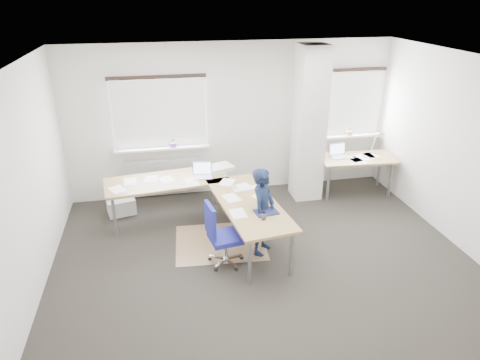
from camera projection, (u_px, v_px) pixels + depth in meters
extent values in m
plane|color=black|center=(264.00, 261.00, 6.20)|extent=(6.00, 6.00, 0.00)
cube|color=silver|center=(232.00, 120.00, 7.86)|extent=(6.00, 0.04, 2.80)
cube|color=silver|center=(347.00, 293.00, 3.39)|extent=(6.00, 0.04, 2.80)
cube|color=silver|center=(22.00, 192.00, 5.08)|extent=(0.04, 5.00, 2.80)
cube|color=silver|center=(467.00, 156.00, 6.17)|extent=(0.04, 5.00, 2.80)
cube|color=white|center=(270.00, 64.00, 5.05)|extent=(6.00, 5.00, 0.04)
cube|color=silver|center=(309.00, 125.00, 7.61)|extent=(0.50, 0.50, 2.78)
cube|color=white|center=(159.00, 114.00, 7.51)|extent=(1.60, 0.04, 1.20)
cube|color=silver|center=(160.00, 114.00, 7.48)|extent=(1.60, 0.02, 1.20)
cube|color=white|center=(162.00, 148.00, 7.70)|extent=(1.70, 0.20, 0.04)
cube|color=white|center=(350.00, 104.00, 8.17)|extent=(1.20, 0.04, 1.20)
cube|color=silver|center=(351.00, 104.00, 8.13)|extent=(1.20, 0.02, 1.20)
cube|color=white|center=(348.00, 136.00, 8.36)|extent=(1.30, 0.20, 0.04)
cube|color=silver|center=(164.00, 175.00, 7.94)|extent=(1.40, 0.10, 0.60)
cylinder|color=#723C84|center=(173.00, 145.00, 7.70)|extent=(0.12, 0.12, 0.08)
imported|color=#2A6428|center=(173.00, 142.00, 7.68)|extent=(0.09, 0.06, 0.17)
cylinder|color=#AA6641|center=(349.00, 133.00, 8.32)|extent=(0.12, 0.12, 0.08)
imported|color=#2A6428|center=(349.00, 131.00, 8.30)|extent=(0.09, 0.07, 0.17)
cube|color=#947250|center=(220.00, 242.00, 6.65)|extent=(1.44, 1.25, 0.01)
cube|color=white|center=(121.00, 206.00, 7.46)|extent=(0.52, 0.41, 0.27)
cube|color=olive|center=(167.00, 181.00, 7.05)|extent=(2.08, 1.04, 0.04)
cube|color=olive|center=(248.00, 203.00, 6.31)|extent=(1.04, 2.08, 0.04)
cylinder|color=gray|center=(115.00, 217.00, 6.68)|extent=(0.05, 0.05, 0.69)
cylinder|color=gray|center=(112.00, 201.00, 7.20)|extent=(0.05, 0.05, 0.69)
cylinder|color=gray|center=(215.00, 186.00, 7.73)|extent=(0.05, 0.05, 0.69)
cylinder|color=gray|center=(250.00, 262.00, 5.59)|extent=(0.05, 0.05, 0.69)
cylinder|color=gray|center=(291.00, 253.00, 5.77)|extent=(0.05, 0.05, 0.69)
cylinder|color=gray|center=(247.00, 197.00, 7.32)|extent=(0.05, 0.05, 0.69)
cube|color=#B7B7BC|center=(203.00, 177.00, 7.13)|extent=(0.35, 0.26, 0.01)
cube|color=#B7B7BC|center=(202.00, 168.00, 7.19)|extent=(0.33, 0.08, 0.22)
cube|color=silver|center=(202.00, 168.00, 7.19)|extent=(0.29, 0.06, 0.19)
cube|color=white|center=(247.00, 189.00, 6.71)|extent=(0.46, 0.21, 0.02)
cube|color=#15183B|center=(266.00, 212.00, 6.01)|extent=(0.35, 0.29, 0.01)
cube|color=silver|center=(219.00, 168.00, 7.42)|extent=(0.53, 0.46, 0.07)
imported|color=white|center=(234.00, 188.00, 6.69)|extent=(0.09, 0.09, 0.07)
cylinder|color=silver|center=(264.00, 216.00, 5.82)|extent=(0.07, 0.07, 0.10)
cube|color=olive|center=(357.00, 158.00, 7.98)|extent=(1.45, 0.80, 0.04)
cylinder|color=gray|center=(328.00, 183.00, 7.83)|extent=(0.05, 0.05, 0.69)
cylinder|color=gray|center=(390.00, 180.00, 7.98)|extent=(0.05, 0.05, 0.69)
cylinder|color=gray|center=(320.00, 173.00, 8.28)|extent=(0.05, 0.05, 0.69)
cylinder|color=gray|center=(379.00, 170.00, 8.43)|extent=(0.05, 0.05, 0.69)
cube|color=#B7B7BC|center=(340.00, 157.00, 7.99)|extent=(0.35, 0.26, 0.01)
cube|color=#B7B7BC|center=(337.00, 149.00, 8.04)|extent=(0.33, 0.07, 0.22)
cube|color=silver|center=(337.00, 149.00, 8.04)|extent=(0.29, 0.05, 0.19)
cylinder|color=silver|center=(373.00, 152.00, 8.20)|extent=(0.10, 0.10, 0.02)
cylinder|color=silver|center=(374.00, 143.00, 8.12)|extent=(0.02, 0.16, 0.38)
cylinder|color=silver|center=(379.00, 134.00, 7.93)|extent=(0.02, 0.29, 0.13)
cone|color=silver|center=(382.00, 137.00, 7.81)|extent=(0.14, 0.16, 0.17)
cube|color=navy|center=(225.00, 238.00, 5.98)|extent=(0.49, 0.49, 0.07)
cube|color=navy|center=(210.00, 221.00, 5.78)|extent=(0.11, 0.38, 0.46)
cylinder|color=silver|center=(226.00, 248.00, 6.05)|extent=(0.06, 0.06, 0.32)
cylinder|color=black|center=(241.00, 258.00, 6.22)|extent=(0.06, 0.04, 0.06)
cylinder|color=black|center=(226.00, 252.00, 6.36)|extent=(0.04, 0.06, 0.06)
cylinder|color=black|center=(210.00, 259.00, 6.20)|extent=(0.06, 0.05, 0.06)
cylinder|color=black|center=(216.00, 269.00, 5.95)|extent=(0.06, 0.06, 0.06)
cylinder|color=black|center=(236.00, 269.00, 5.97)|extent=(0.05, 0.06, 0.06)
imported|color=#101931|center=(263.00, 212.00, 6.16)|extent=(0.54, 0.58, 1.34)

